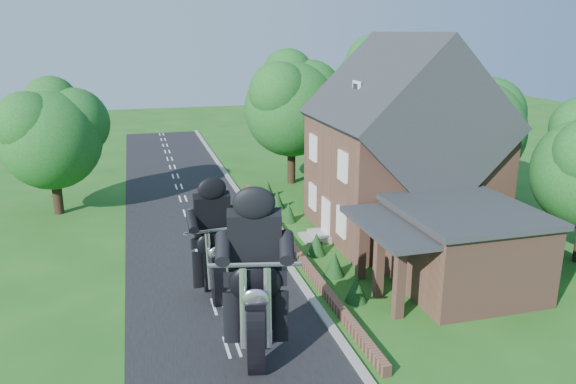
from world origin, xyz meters
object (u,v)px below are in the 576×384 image
object	(u,v)px
garden_wall	(291,245)
annex	(459,246)
house	(402,151)
motorcycle_lead	(256,336)
motorcycle_follow	(215,281)

from	to	relation	value
garden_wall	annex	distance (m)	8.19
garden_wall	house	size ratio (longest dim) A/B	2.15
annex	motorcycle_lead	xyz separation A→B (m)	(-9.23, -3.19, -0.88)
motorcycle_lead	motorcycle_follow	world-z (taller)	motorcycle_lead
garden_wall	motorcycle_follow	bearing A→B (deg)	-135.16
house	annex	world-z (taller)	house
house	motorcycle_follow	xyz separation A→B (m)	(-10.52, -5.31, -3.59)
garden_wall	motorcycle_follow	world-z (taller)	motorcycle_follow
house	motorcycle_lead	xyz separation A→B (m)	(-9.85, -9.99, -3.46)
annex	motorcycle_lead	size ratio (longest dim) A/B	3.71
house	motorcycle_lead	world-z (taller)	house
motorcycle_lead	motorcycle_follow	xyz separation A→B (m)	(-0.67, 4.68, -0.13)
annex	motorcycle_follow	bearing A→B (deg)	171.42
house	motorcycle_lead	size ratio (longest dim) A/B	5.40
garden_wall	motorcycle_follow	size ratio (longest dim) A/B	13.58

